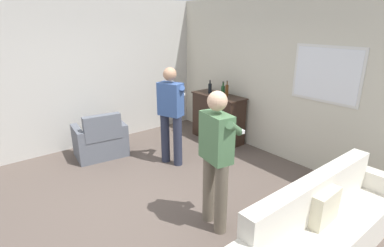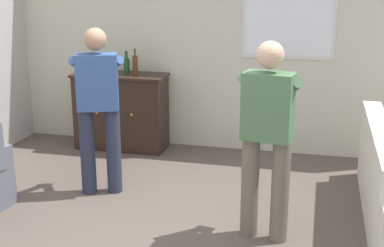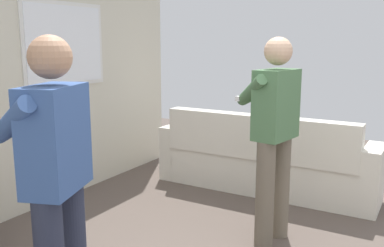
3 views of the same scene
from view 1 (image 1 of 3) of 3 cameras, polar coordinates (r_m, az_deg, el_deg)
name	(u,v)px [view 1 (image 1 of 3)]	position (r m, az deg, el deg)	size (l,w,h in m)	color
ground	(154,203)	(4.31, -7.23, -14.71)	(10.40, 10.40, 0.00)	brown
wall_back_with_window	(281,80)	(5.52, 16.61, 8.03)	(5.20, 0.15, 2.80)	beige
wall_side_left	(76,76)	(6.12, -21.23, 8.50)	(0.12, 5.20, 2.80)	beige
couch	(323,231)	(3.54, 23.72, -18.18)	(0.57, 2.43, 0.88)	silver
armchair	(101,141)	(5.73, -16.96, -3.26)	(0.75, 0.95, 0.85)	slate
sideboard_cabinet	(218,117)	(6.22, 4.95, 1.16)	(1.17, 0.49, 0.96)	black
bottle_wine_green	(210,88)	(6.22, 3.44, 6.76)	(0.08, 0.08, 0.27)	black
bottle_liquor_amber	(223,90)	(6.05, 5.93, 6.35)	(0.08, 0.08, 0.28)	#1E4C23
bottle_spirits_clear	(227,90)	(5.96, 6.65, 6.28)	(0.07, 0.07, 0.31)	#593314
person_standing_left	(171,112)	(5.02, -3.99, 2.25)	(0.52, 0.52, 1.68)	#282D42
person_standing_right	(217,155)	(3.42, 4.72, -6.00)	(0.55, 0.50, 1.68)	#6B6051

